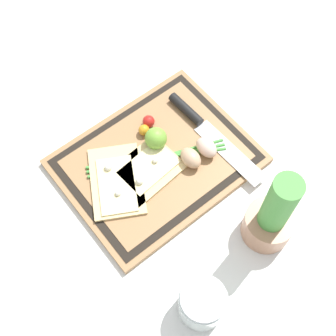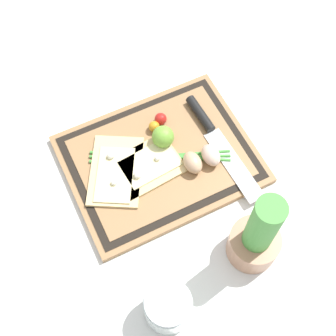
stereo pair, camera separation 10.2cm
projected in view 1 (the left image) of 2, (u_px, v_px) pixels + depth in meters
name	position (u px, v px, depth m)	size (l,w,h in m)	color
ground_plane	(157.00, 163.00, 1.07)	(6.00, 6.00, 0.00)	silver
cutting_board	(157.00, 161.00, 1.06)	(0.42, 0.33, 0.02)	#997047
pizza_slice_near	(116.00, 182.00, 1.02)	(0.18, 0.21, 0.02)	#DBBC7F
pizza_slice_far	(146.00, 171.00, 1.03)	(0.17, 0.13, 0.02)	#DBBC7F
knife	(200.00, 123.00, 1.08)	(0.05, 0.30, 0.02)	silver
egg_brown	(191.00, 158.00, 1.03)	(0.04, 0.05, 0.04)	tan
egg_pink	(206.00, 147.00, 1.04)	(0.04, 0.05, 0.04)	beige
lime	(156.00, 138.00, 1.05)	(0.05, 0.05, 0.05)	#70A838
cherry_tomato_red	(149.00, 121.00, 1.08)	(0.03, 0.03, 0.03)	red
cherry_tomato_yellow	(144.00, 130.00, 1.07)	(0.03, 0.03, 0.03)	orange
scallion_bunch	(159.00, 158.00, 1.05)	(0.30, 0.16, 0.01)	#47933D
herb_pot	(272.00, 217.00, 0.92)	(0.10, 0.10, 0.23)	#AD7A5B
sauce_jar	(202.00, 304.00, 0.88)	(0.09, 0.09, 0.09)	silver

